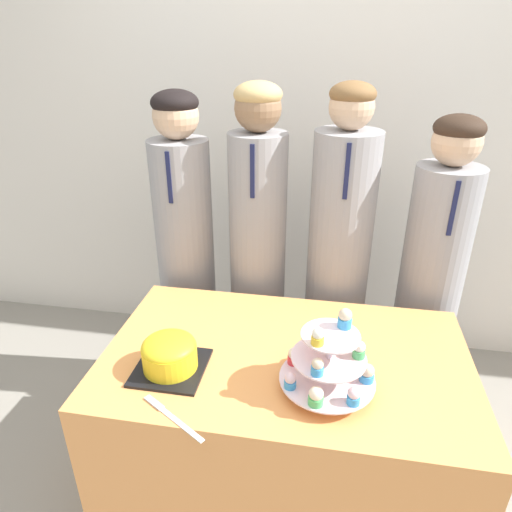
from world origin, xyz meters
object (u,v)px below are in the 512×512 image
object	(u,v)px
cupcake_stand	(329,361)
student_2	(337,272)
student_3	(429,288)
student_0	(186,261)
student_1	(258,262)
cake_knife	(164,411)
round_cake	(169,354)

from	to	relation	value
cupcake_stand	student_2	distance (m)	0.74
student_2	cupcake_stand	bearing A→B (deg)	-91.47
student_3	cupcake_stand	bearing A→B (deg)	-120.27
cupcake_stand	student_0	size ratio (longest dim) A/B	0.20
student_0	student_1	size ratio (longest dim) A/B	0.98
cake_knife	student_1	world-z (taller)	student_1
cake_knife	student_0	size ratio (longest dim) A/B	0.15
round_cake	student_0	world-z (taller)	student_0
student_0	student_1	bearing A→B (deg)	-0.00
round_cake	cake_knife	xyz separation A→B (m)	(0.04, -0.19, -0.06)
student_0	student_3	size ratio (longest dim) A/B	1.05
student_1	student_2	xyz separation A→B (m)	(0.37, 0.00, -0.02)
student_3	cake_knife	bearing A→B (deg)	-134.59
student_1	student_3	size ratio (longest dim) A/B	1.07
cake_knife	student_3	world-z (taller)	student_3
student_2	student_3	distance (m)	0.41
cake_knife	student_3	xyz separation A→B (m)	(0.91, 0.92, -0.01)
student_3	student_0	bearing A→B (deg)	180.00
cupcake_stand	student_2	xyz separation A→B (m)	(0.02, 0.74, -0.07)
student_1	student_3	bearing A→B (deg)	-0.00
cupcake_stand	student_1	world-z (taller)	student_1
cake_knife	round_cake	bearing A→B (deg)	134.96
round_cake	student_0	xyz separation A→B (m)	(-0.18, 0.74, -0.03)
cupcake_stand	round_cake	bearing A→B (deg)	179.62
cupcake_stand	student_0	distance (m)	1.02
cake_knife	student_3	bearing A→B (deg)	77.20
student_0	student_1	distance (m)	0.35
round_cake	cupcake_stand	size ratio (longest dim) A/B	0.77
student_2	cake_knife	bearing A→B (deg)	-118.36
cake_knife	student_1	size ratio (longest dim) A/B	0.15
student_2	student_3	xyz separation A→B (m)	(0.41, -0.00, -0.05)
round_cake	student_1	bearing A→B (deg)	76.83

